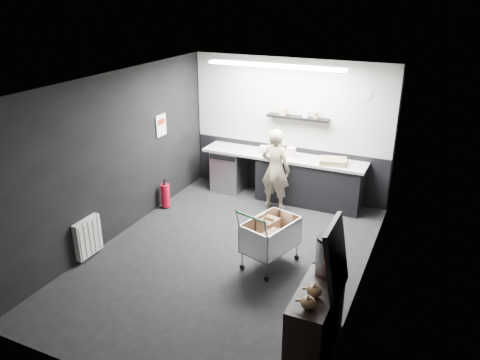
% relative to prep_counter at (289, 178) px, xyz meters
% --- Properties ---
extents(floor, '(5.50, 5.50, 0.00)m').
position_rel_prep_counter_xyz_m(floor, '(-0.14, -2.42, -0.46)').
color(floor, black).
rests_on(floor, ground).
extents(ceiling, '(5.50, 5.50, 0.00)m').
position_rel_prep_counter_xyz_m(ceiling, '(-0.14, -2.42, 2.24)').
color(ceiling, white).
rests_on(ceiling, wall_back).
extents(wall_back, '(5.50, 0.00, 5.50)m').
position_rel_prep_counter_xyz_m(wall_back, '(-0.14, 0.33, 0.89)').
color(wall_back, black).
rests_on(wall_back, floor).
extents(wall_front, '(5.50, 0.00, 5.50)m').
position_rel_prep_counter_xyz_m(wall_front, '(-0.14, -5.17, 0.89)').
color(wall_front, black).
rests_on(wall_front, floor).
extents(wall_left, '(0.00, 5.50, 5.50)m').
position_rel_prep_counter_xyz_m(wall_left, '(-2.14, -2.42, 0.89)').
color(wall_left, black).
rests_on(wall_left, floor).
extents(wall_right, '(0.00, 5.50, 5.50)m').
position_rel_prep_counter_xyz_m(wall_right, '(1.86, -2.42, 0.89)').
color(wall_right, black).
rests_on(wall_right, floor).
extents(kitchen_wall_panel, '(3.95, 0.02, 1.70)m').
position_rel_prep_counter_xyz_m(kitchen_wall_panel, '(-0.14, 0.31, 1.39)').
color(kitchen_wall_panel, '#B3B3AE').
rests_on(kitchen_wall_panel, wall_back).
extents(dado_panel, '(3.95, 0.02, 1.00)m').
position_rel_prep_counter_xyz_m(dado_panel, '(-0.14, 0.31, 0.04)').
color(dado_panel, black).
rests_on(dado_panel, wall_back).
extents(floating_shelf, '(1.20, 0.22, 0.04)m').
position_rel_prep_counter_xyz_m(floating_shelf, '(0.06, 0.20, 1.16)').
color(floating_shelf, black).
rests_on(floating_shelf, wall_back).
extents(wall_clock, '(0.20, 0.03, 0.20)m').
position_rel_prep_counter_xyz_m(wall_clock, '(1.26, 0.30, 1.69)').
color(wall_clock, silver).
rests_on(wall_clock, wall_back).
extents(poster, '(0.02, 0.30, 0.40)m').
position_rel_prep_counter_xyz_m(poster, '(-2.12, -1.12, 1.09)').
color(poster, white).
rests_on(poster, wall_left).
extents(poster_red_band, '(0.02, 0.22, 0.10)m').
position_rel_prep_counter_xyz_m(poster_red_band, '(-2.11, -1.12, 1.16)').
color(poster_red_band, red).
rests_on(poster_red_band, poster).
extents(radiator, '(0.10, 0.50, 0.60)m').
position_rel_prep_counter_xyz_m(radiator, '(-2.08, -3.32, -0.11)').
color(radiator, silver).
rests_on(radiator, wall_left).
extents(ceiling_strip, '(2.40, 0.20, 0.04)m').
position_rel_prep_counter_xyz_m(ceiling_strip, '(-0.14, -0.57, 2.21)').
color(ceiling_strip, white).
rests_on(ceiling_strip, ceiling).
extents(prep_counter, '(3.20, 0.61, 0.90)m').
position_rel_prep_counter_xyz_m(prep_counter, '(0.00, 0.00, 0.00)').
color(prep_counter, black).
rests_on(prep_counter, floor).
extents(person, '(0.59, 0.42, 1.55)m').
position_rel_prep_counter_xyz_m(person, '(-0.11, -0.45, 0.32)').
color(person, beige).
rests_on(person, floor).
extents(shopping_cart, '(0.77, 1.05, 1.00)m').
position_rel_prep_counter_xyz_m(shopping_cart, '(0.53, -2.36, 0.02)').
color(shopping_cart, silver).
rests_on(shopping_cart, floor).
extents(sideboard, '(0.46, 1.09, 1.63)m').
position_rel_prep_counter_xyz_m(sideboard, '(1.65, -3.78, 0.06)').
color(sideboard, black).
rests_on(sideboard, floor).
extents(fire_extinguisher, '(0.17, 0.17, 0.55)m').
position_rel_prep_counter_xyz_m(fire_extinguisher, '(-1.99, -1.32, -0.19)').
color(fire_extinguisher, red).
rests_on(fire_extinguisher, floor).
extents(cardboard_box, '(0.54, 0.45, 0.10)m').
position_rel_prep_counter_xyz_m(cardboard_box, '(0.86, -0.05, 0.49)').
color(cardboard_box, '#A08655').
rests_on(cardboard_box, prep_counter).
extents(pink_tub, '(0.18, 0.18, 0.18)m').
position_rel_prep_counter_xyz_m(pink_tub, '(0.03, 0.00, 0.53)').
color(pink_tub, white).
rests_on(pink_tub, prep_counter).
extents(white_container, '(0.19, 0.16, 0.15)m').
position_rel_prep_counter_xyz_m(white_container, '(-0.50, -0.05, 0.52)').
color(white_container, silver).
rests_on(white_container, prep_counter).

